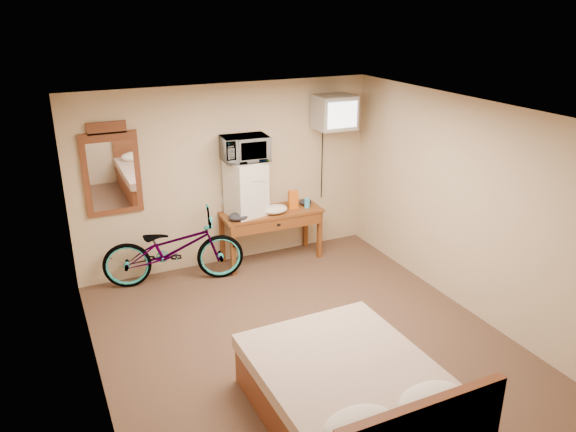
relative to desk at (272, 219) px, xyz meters
The scene contains 13 objects.
room 2.16m from the desk, 104.67° to the right, with size 4.60×4.64×2.50m.
desk is the anchor object (origin of this frame).
mini_fridge 0.61m from the desk, behind, with size 0.54×0.53×0.76m.
microwave 1.10m from the desk, behind, with size 0.60×0.41×0.33m, color silver.
snack_bag 0.40m from the desk, ahead, with size 0.13×0.08×0.26m, color #D25F12.
blue_cup 0.55m from the desk, ahead, with size 0.08×0.08×0.13m, color #3FABD8.
cloth_cream 0.19m from the desk, 84.21° to the right, with size 0.37×0.28×0.11m, color white.
cloth_dark_a 0.57m from the desk, 168.00° to the right, with size 0.28×0.21×0.11m, color black.
cloth_dark_b 0.57m from the desk, ahead, with size 0.18×0.15×0.08m, color black.
crt_television 1.71m from the desk, ahead, with size 0.54×0.61×0.46m.
wall_mirror 2.24m from the desk, behind, with size 0.70×0.04×1.18m.
bicycle 1.44m from the desk, behind, with size 0.63×1.82×0.95m, color black.
bed 3.47m from the desk, 101.79° to the right, with size 1.49×1.98×0.90m.
Camera 1 is at (-2.38, -4.71, 3.48)m, focal length 35.00 mm.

